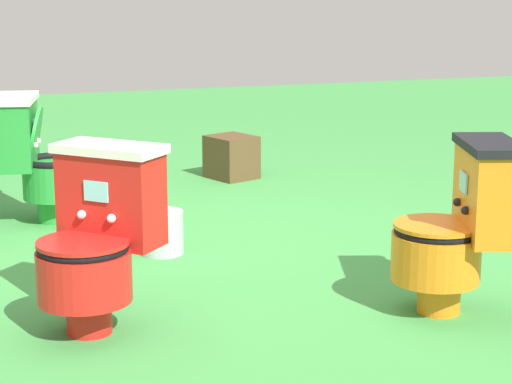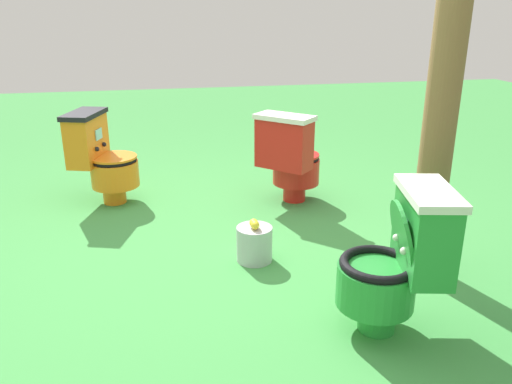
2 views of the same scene
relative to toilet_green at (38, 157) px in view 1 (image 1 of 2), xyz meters
The scene contains 6 objects.
ground 1.35m from the toilet_green, 143.02° to the right, with size 14.00×14.00×0.00m, color #429947.
toilet_green is the anchor object (origin of this frame).
toilet_red 1.76m from the toilet_green, behind, with size 0.63×0.63×0.73m.
toilet_orange 2.54m from the toilet_green, 144.45° to the right, with size 0.53×0.59×0.73m.
small_crate 1.61m from the toilet_green, 60.56° to the right, with size 0.30×0.28×0.29m, color brown.
lemon_bucket 1.02m from the toilet_green, 148.67° to the right, with size 0.22×0.22×0.28m.
Camera 1 is at (-4.29, 1.30, 1.38)m, focal length 66.10 mm.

